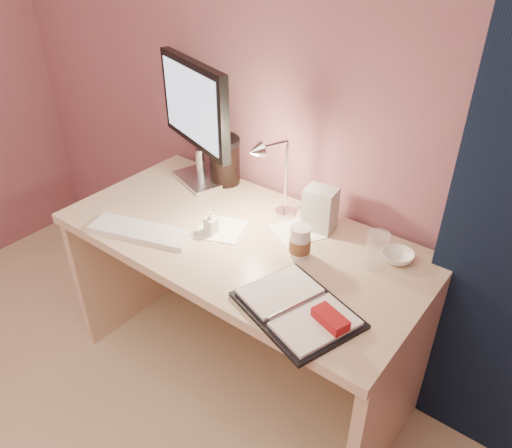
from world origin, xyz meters
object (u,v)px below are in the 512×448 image
Objects in this scene: coffee_cup at (300,243)px; dark_jar at (225,163)px; planner at (300,309)px; clear_cup at (377,250)px; bowl at (398,257)px; keyboard at (141,231)px; desk_lamp at (281,176)px; lotion_bottle at (211,222)px; product_box at (320,209)px; monitor at (197,112)px; desk at (254,273)px.

coffee_cup is 0.62m from dark_jar.
clear_cup reaches higher than planner.
dark_jar reaches higher than bowl.
coffee_cup is 0.92× the size of clear_cup.
keyboard is 1.20× the size of desk_lamp.
lotion_bottle is 0.41m from product_box.
product_box is (0.53, -0.07, -0.01)m from dark_jar.
monitor reaches higher than dark_jar.
lotion_bottle is at bearing -145.03° from product_box.
desk is at bearing -1.56° from monitor.
clear_cup is at bearing 7.52° from desk.
coffee_cup is 0.26m from desk_lamp.
monitor is 0.94m from clear_cup.
monitor is 0.50m from desk_lamp.
dark_jar reaches higher than clear_cup.
monitor is 0.25m from dark_jar.
desk_lamp is (-0.34, 0.37, 0.20)m from planner.
monitor is 2.88× the size of dark_jar.
dark_jar is (-0.22, 0.34, 0.04)m from lotion_bottle.
coffee_cup is 0.26m from clear_cup.
desk is 0.37m from coffee_cup.
keyboard is 0.56m from desk_lamp.
planner is 0.48m from product_box.
bowl is 0.86m from dark_jar.
desk is 7.56× the size of dark_jar.
product_box is (0.51, 0.44, 0.08)m from keyboard.
desk_lamp is (0.06, 0.08, 0.44)m from desk.
dark_jar is at bearing 169.52° from clear_cup.
desk is at bearing -32.87° from dark_jar.
dark_jar reaches higher than desk.
bowl is 0.65× the size of product_box.
product_box is 0.51× the size of desk_lamp.
planner is 4.45× the size of lotion_bottle.
planner is 2.49× the size of product_box.
product_box is (0.20, 0.15, 0.31)m from desk.
dark_jar is at bearing 175.08° from bowl.
product_box reaches higher than keyboard.
dark_jar is (-0.01, 0.50, 0.08)m from keyboard.
desk is at bearing -165.28° from bowl.
dark_jar is (-0.80, 0.15, 0.03)m from clear_cup.
desk is 4.17× the size of desk_lamp.
monitor reaches higher than desk.
bowl is at bearing 23.17° from lotion_bottle.
desk_lamp is (-0.18, 0.12, 0.15)m from coffee_cup.
desk_lamp is (-0.14, -0.07, 0.12)m from product_box.
monitor is (-0.42, 0.16, 0.54)m from desk.
planner is 0.45m from bowl.
clear_cup is 0.71× the size of dark_jar.
monitor is 1.25× the size of planner.
keyboard is 0.71m from planner.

